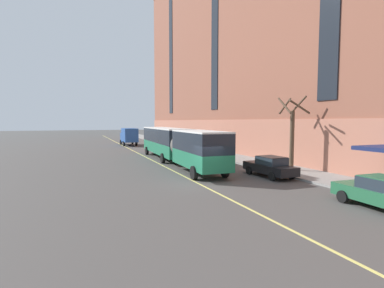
{
  "coord_description": "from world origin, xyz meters",
  "views": [
    {
      "loc": [
        -8.14,
        -18.44,
        4.21
      ],
      "look_at": [
        3.38,
        10.86,
        1.8
      ],
      "focal_mm": 28.0,
      "sensor_mm": 36.0,
      "label": 1
    }
  ],
  "objects": [
    {
      "name": "box_truck",
      "position": [
        0.63,
        33.74,
        1.69
      ],
      "size": [
        2.37,
        6.44,
        2.98
      ],
      "color": "#285199",
      "rests_on": "ground"
    },
    {
      "name": "parked_car_green_1",
      "position": [
        5.52,
        -8.58,
        0.78
      ],
      "size": [
        2.14,
        4.4,
        1.56
      ],
      "color": "#23603D",
      "rests_on": "ground"
    },
    {
      "name": "parked_car_red_4",
      "position": [
        5.58,
        13.66,
        0.78
      ],
      "size": [
        1.97,
        4.57,
        1.56
      ],
      "color": "#B21E19",
      "rests_on": "ground"
    },
    {
      "name": "street_tree_mid_block",
      "position": [
        8.57,
        1.5,
        3.32
      ],
      "size": [
        2.04,
        2.09,
        6.15
      ],
      "color": "brown",
      "rests_on": "sidewalk"
    },
    {
      "name": "sidewalk",
      "position": [
        8.72,
        3.0,
        0.07
      ],
      "size": [
        4.03,
        160.0,
        0.15
      ],
      "primitive_type": "cube",
      "color": "gray",
      "rests_on": "ground"
    },
    {
      "name": "lane_centerline",
      "position": [
        -0.44,
        3.0,
        0.0
      ],
      "size": [
        0.16,
        140.0,
        0.01
      ],
      "primitive_type": "cube",
      "color": "#E0D66B",
      "rests_on": "ground"
    },
    {
      "name": "parked_car_black_5",
      "position": [
        5.58,
        0.29,
        0.78
      ],
      "size": [
        2.02,
        4.72,
        1.56
      ],
      "color": "black",
      "rests_on": "ground"
    },
    {
      "name": "city_bus",
      "position": [
        1.26,
        10.03,
        2.02
      ],
      "size": [
        3.29,
        20.84,
        3.46
      ],
      "color": "#1E704C",
      "rests_on": "ground"
    },
    {
      "name": "ground_plane",
      "position": [
        0.0,
        0.0,
        0.0
      ],
      "size": [
        260.0,
        260.0,
        0.0
      ],
      "primitive_type": "plane",
      "color": "#4C4947"
    },
    {
      "name": "parked_car_silver_3",
      "position": [
        5.64,
        20.85,
        0.78
      ],
      "size": [
        1.97,
        4.64,
        1.56
      ],
      "color": "#B7B7BC",
      "rests_on": "ground"
    },
    {
      "name": "parked_car_green_2",
      "position": [
        5.49,
        30.28,
        0.78
      ],
      "size": [
        1.93,
        4.78,
        1.56
      ],
      "color": "#23603D",
      "rests_on": "ground"
    },
    {
      "name": "fire_hydrant",
      "position": [
        7.21,
        24.38,
        0.49
      ],
      "size": [
        0.42,
        0.24,
        0.72
      ],
      "color": "red",
      "rests_on": "sidewalk"
    }
  ]
}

